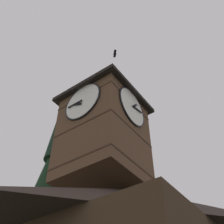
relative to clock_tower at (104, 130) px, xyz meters
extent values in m
pyramid|color=#2D231E|center=(-0.93, 0.95, -5.47)|extent=(11.86, 9.76, 3.45)
cube|color=brown|center=(-0.02, -0.02, -0.86)|extent=(4.07, 4.07, 5.77)
cube|color=#3C291C|center=(-0.02, -0.02, -3.05)|extent=(4.11, 4.11, 0.10)
cube|color=#3C291C|center=(-0.02, -0.02, -0.89)|extent=(4.11, 4.11, 0.10)
cube|color=#3C291C|center=(-0.02, -0.02, 1.28)|extent=(4.11, 4.11, 0.10)
cylinder|color=white|center=(-0.02, 2.05, 0.83)|extent=(2.52, 0.10, 2.52)
torus|color=black|center=(-0.02, 2.07, 0.83)|extent=(2.62, 0.10, 2.62)
cube|color=black|center=(-0.23, 2.15, 1.07)|extent=(0.51, 0.04, 0.55)
cube|color=black|center=(-0.53, 2.15, 0.94)|extent=(1.03, 0.04, 0.29)
sphere|color=black|center=(-0.02, 2.16, 0.83)|extent=(0.10, 0.10, 0.10)
cylinder|color=white|center=(2.05, -0.02, 0.83)|extent=(0.10, 2.52, 2.52)
torus|color=black|center=(2.07, -0.02, 0.83)|extent=(0.10, 2.62, 2.62)
cube|color=black|center=(2.15, -0.31, 0.71)|extent=(0.04, 0.62, 0.37)
cube|color=black|center=(2.15, -0.54, 0.84)|extent=(0.04, 1.03, 0.09)
sphere|color=black|center=(2.16, -0.02, 0.83)|extent=(0.10, 0.10, 0.10)
cube|color=black|center=(-0.02, -0.02, 2.15)|extent=(4.77, 4.77, 0.25)
cylinder|color=#D1BC84|center=(-0.02, -0.02, 2.92)|extent=(2.36, 2.36, 1.29)
cylinder|color=#2D2319|center=(-0.02, -0.02, 2.49)|extent=(2.42, 2.42, 0.10)
cylinder|color=#2D2319|center=(-0.02, -0.02, 2.92)|extent=(2.42, 2.42, 0.10)
cylinder|color=#2D2319|center=(-0.02, -0.02, 3.35)|extent=(2.42, 2.42, 0.10)
cone|color=#2D3847|center=(-0.02, -0.02, 4.32)|extent=(2.66, 2.66, 1.50)
sphere|color=#424C5B|center=(-0.02, -0.02, 5.17)|extent=(0.16, 0.16, 0.16)
cone|color=black|center=(-2.27, -6.70, -3.22)|extent=(3.98, 3.98, 6.47)
cone|color=black|center=(-2.27, -6.70, 0.84)|extent=(2.82, 2.82, 6.49)
cone|color=black|center=(-2.27, -6.70, 4.97)|extent=(1.66, 1.66, 6.66)
cone|color=black|center=(-7.23, -2.34, -1.20)|extent=(2.74, 2.74, 3.94)
cone|color=#15321C|center=(-7.23, -2.34, 1.15)|extent=(1.78, 1.78, 3.76)
ellipsoid|color=black|center=(0.53, 1.25, 6.13)|extent=(0.26, 0.27, 0.13)
cube|color=black|center=(0.66, 1.36, 6.13)|extent=(0.36, 0.34, 0.15)
cube|color=black|center=(0.40, 1.13, 6.13)|extent=(0.36, 0.34, 0.15)
camera|label=1|loc=(10.56, 8.25, -10.87)|focal=45.85mm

